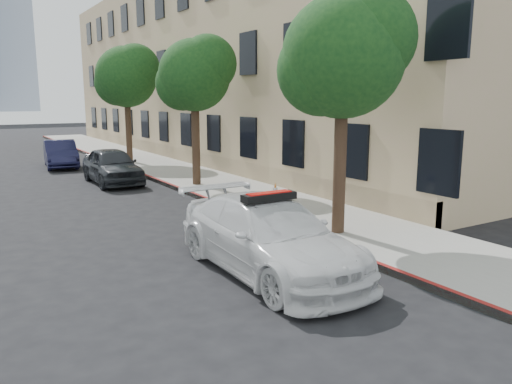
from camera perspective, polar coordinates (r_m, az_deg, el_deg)
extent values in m
plane|color=black|center=(12.38, -7.19, -4.98)|extent=(120.00, 120.00, 0.00)
cube|color=gray|center=(22.77, -9.44, 2.34)|extent=(3.20, 50.00, 0.15)
cube|color=maroon|center=(22.24, -13.11, 2.01)|extent=(0.12, 50.00, 0.15)
cube|color=tan|center=(29.51, -3.19, 13.93)|extent=(8.00, 36.00, 10.00)
cylinder|color=black|center=(11.91, 9.55, 3.17)|extent=(0.30, 0.30, 3.30)
sphere|color=#113615|center=(11.85, 9.93, 15.00)|extent=(2.80, 2.80, 2.80)
sphere|color=#113615|center=(11.94, 12.49, 16.81)|extent=(2.24, 2.24, 2.24)
sphere|color=#113615|center=(11.83, 7.59, 13.61)|extent=(2.10, 2.10, 2.10)
cylinder|color=black|center=(18.66, -6.89, 5.75)|extent=(0.30, 0.30, 3.19)
sphere|color=#113615|center=(18.61, -7.06, 13.12)|extent=(2.60, 2.60, 2.60)
sphere|color=#113615|center=(18.53, -5.53, 14.40)|extent=(2.08, 2.08, 2.08)
sphere|color=#113615|center=(18.73, -8.42, 12.15)|extent=(1.95, 1.95, 1.95)
cylinder|color=black|center=(26.11, -14.37, 7.13)|extent=(0.30, 0.30, 3.41)
sphere|color=#113615|center=(26.09, -14.63, 12.63)|extent=(3.00, 3.00, 3.00)
sphere|color=#113615|center=(25.95, -13.60, 13.57)|extent=(2.40, 2.40, 2.40)
sphere|color=#113615|center=(26.27, -15.54, 11.91)|extent=(2.25, 2.25, 2.25)
imported|color=silver|center=(9.63, 1.48, -5.07)|extent=(2.05, 4.94, 1.43)
cube|color=black|center=(9.45, 1.50, -0.55)|extent=(1.10, 0.29, 0.14)
cube|color=#A50A07|center=(9.44, 1.50, -0.20)|extent=(0.90, 0.23, 0.06)
imported|color=#202328|center=(20.47, -16.12, 2.91)|extent=(1.71, 4.15, 1.41)
imported|color=#141433|center=(26.16, -21.44, 4.09)|extent=(1.81, 4.10, 1.31)
cylinder|color=silver|center=(12.94, 3.48, -3.33)|extent=(0.31, 0.31, 0.10)
cylinder|color=silver|center=(12.87, 3.49, -1.97)|extent=(0.23, 0.23, 0.53)
ellipsoid|color=navy|center=(12.80, 3.51, -0.44)|extent=(0.25, 0.25, 0.18)
cylinder|color=silver|center=(12.84, 3.50, -1.45)|extent=(0.34, 0.19, 0.10)
cylinder|color=silver|center=(12.84, 3.50, -1.45)|extent=(0.15, 0.19, 0.10)
cube|color=black|center=(15.23, 2.20, -1.30)|extent=(0.41, 0.41, 0.03)
cone|color=#D8620B|center=(15.17, 2.21, -0.06)|extent=(0.27, 0.27, 0.64)
cylinder|color=white|center=(15.15, 2.21, 0.33)|extent=(0.15, 0.15, 0.10)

